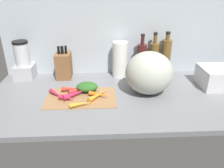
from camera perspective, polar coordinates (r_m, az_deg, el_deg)
ground_plane at (r=142.26cm, az=2.98°, el=-3.13°), size 170.00×80.00×3.00cm
wall_back at (r=167.48cm, az=1.89°, el=12.80°), size 170.00×3.00×60.00cm
cutting_board at (r=138.21cm, az=-8.03°, el=-3.38°), size 42.97×26.79×0.80cm
carrot_0 at (r=136.52cm, az=-3.40°, el=-2.68°), size 13.61×15.57×2.78cm
carrot_1 at (r=145.11cm, az=-10.23°, el=-1.21°), size 13.37×3.36×3.14cm
carrot_2 at (r=134.94cm, az=-11.50°, el=-3.47°), size 10.45×6.38×3.08cm
carrot_3 at (r=141.48cm, az=-14.17°, el=-2.41°), size 10.04×10.78×2.78cm
carrot_4 at (r=138.48cm, az=-9.20°, el=-2.39°), size 16.21×13.53×3.52cm
carrot_5 at (r=127.54cm, az=-7.92°, el=-5.06°), size 13.53×6.30×2.78cm
carrot_6 at (r=136.20cm, az=-3.22°, el=-2.74°), size 13.59×7.78×2.83cm
carrot_7 at (r=145.59cm, az=-9.05°, el=-1.23°), size 12.70×3.61×2.21cm
carrot_8 at (r=143.74cm, az=-8.09°, el=-1.39°), size 15.14×9.35×2.82cm
carrot_greens_pile at (r=143.19cm, az=-6.42°, el=-0.74°), size 13.67×10.52×5.78cm
winter_squash at (r=140.27cm, az=9.45°, el=2.84°), size 29.61×28.46×26.76cm
knife_block at (r=165.90cm, az=-12.25°, el=4.69°), size 10.64×13.38×23.81cm
blender_appliance at (r=173.11cm, az=-21.75°, el=5.16°), size 13.83×13.83×27.47cm
paper_towel_roll at (r=163.41cm, az=1.99°, el=6.28°), size 10.95×10.95×26.02cm
bottle_0 at (r=164.59cm, az=7.54°, el=6.14°), size 6.87×6.87×31.71cm
bottle_1 at (r=168.92cm, az=10.61°, el=6.45°), size 7.01×7.01×32.13cm
bottle_2 at (r=169.82cm, az=13.56°, el=6.70°), size 7.02×7.02×32.71cm
dish_rack at (r=166.26cm, az=26.03°, el=1.61°), size 27.14×22.20×13.14cm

